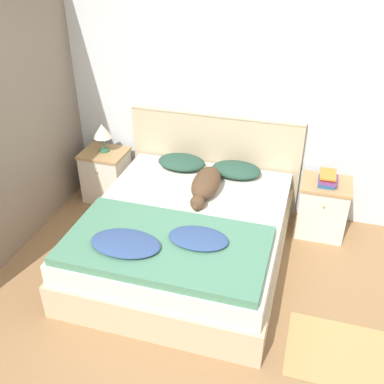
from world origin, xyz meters
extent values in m
plane|color=#997047|center=(0.00, 0.00, 0.00)|extent=(16.00, 16.00, 0.00)
cube|color=silver|center=(0.00, 2.13, 1.27)|extent=(9.00, 0.06, 2.55)
cube|color=gray|center=(-1.70, 1.05, 1.27)|extent=(0.06, 3.10, 2.55)
cube|color=#C6B28E|center=(-0.10, 1.03, 0.16)|extent=(1.72, 2.02, 0.32)
cube|color=silver|center=(-0.10, 1.03, 0.41)|extent=(1.66, 1.96, 0.19)
cube|color=#C6B28E|center=(-0.10, 2.06, 0.51)|extent=(1.80, 0.04, 1.03)
cylinder|color=#C6B28E|center=(-0.10, 2.06, 1.03)|extent=(1.80, 0.06, 0.06)
cube|color=silver|center=(-1.26, 1.82, 0.27)|extent=(0.45, 0.39, 0.54)
cube|color=tan|center=(-1.26, 1.82, 0.55)|extent=(0.47, 0.41, 0.03)
sphere|color=tan|center=(-1.26, 1.61, 0.42)|extent=(0.02, 0.02, 0.02)
cube|color=silver|center=(1.07, 1.82, 0.27)|extent=(0.45, 0.39, 0.54)
cube|color=tan|center=(1.07, 1.82, 0.55)|extent=(0.47, 0.41, 0.03)
sphere|color=tan|center=(1.07, 1.61, 0.42)|extent=(0.02, 0.02, 0.02)
ellipsoid|color=#284C3D|center=(-0.38, 1.82, 0.57)|extent=(0.49, 0.33, 0.13)
ellipsoid|color=#284C3D|center=(0.19, 1.82, 0.57)|extent=(0.49, 0.33, 0.13)
cube|color=#4C8466|center=(-0.10, 0.51, 0.54)|extent=(1.59, 0.89, 0.07)
ellipsoid|color=#334C7F|center=(-0.37, 0.38, 0.60)|extent=(0.56, 0.35, 0.06)
ellipsoid|color=#334C7F|center=(0.14, 0.60, 0.60)|extent=(0.48, 0.31, 0.06)
ellipsoid|color=brown|center=(-0.02, 1.43, 0.61)|extent=(0.25, 0.54, 0.20)
sphere|color=brown|center=(-0.02, 1.13, 0.57)|extent=(0.13, 0.13, 0.13)
ellipsoid|color=brown|center=(-0.02, 1.07, 0.56)|extent=(0.06, 0.07, 0.05)
cone|color=brown|center=(-0.05, 1.14, 0.62)|extent=(0.04, 0.04, 0.05)
cone|color=brown|center=(0.02, 1.14, 0.62)|extent=(0.04, 0.04, 0.05)
ellipsoid|color=brown|center=(0.02, 1.66, 0.55)|extent=(0.16, 0.24, 0.07)
cube|color=#285689|center=(1.06, 1.80, 0.58)|extent=(0.15, 0.22, 0.03)
cube|color=#703D7F|center=(1.08, 1.80, 0.61)|extent=(0.18, 0.22, 0.03)
cube|color=#AD2D28|center=(1.06, 1.82, 0.64)|extent=(0.14, 0.20, 0.03)
cube|color=orange|center=(1.07, 1.81, 0.66)|extent=(0.15, 0.23, 0.02)
cylinder|color=#336B4C|center=(-1.26, 1.83, 0.58)|extent=(0.11, 0.11, 0.02)
cylinder|color=#336B4C|center=(-1.26, 1.83, 0.66)|extent=(0.02, 0.02, 0.15)
cone|color=beige|center=(-1.26, 1.83, 0.81)|extent=(0.21, 0.21, 0.15)
cube|color=tan|center=(1.47, 0.32, 0.00)|extent=(1.10, 0.61, 0.00)
camera|label=1|loc=(0.88, -2.08, 2.72)|focal=42.00mm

